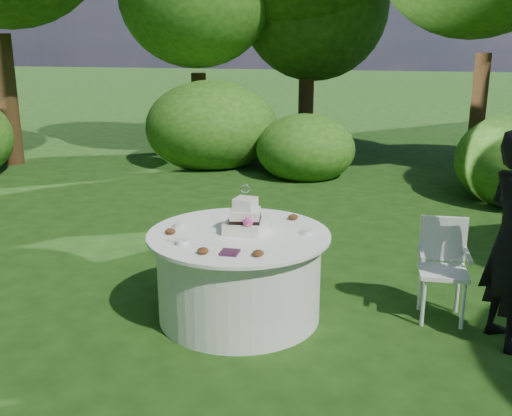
{
  "coord_description": "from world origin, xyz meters",
  "views": [
    {
      "loc": [
        1.21,
        -4.66,
        2.38
      ],
      "look_at": [
        0.15,
        0.0,
        1.0
      ],
      "focal_mm": 42.0,
      "sensor_mm": 36.0,
      "label": 1
    }
  ],
  "objects_px": {
    "table": "(239,275)",
    "cake": "(245,220)",
    "chair": "(443,260)",
    "napkins": "(230,252)"
  },
  "relations": [
    {
      "from": "table",
      "to": "cake",
      "type": "xyz_separation_m",
      "value": [
        0.05,
        0.03,
        0.5
      ]
    },
    {
      "from": "cake",
      "to": "chair",
      "type": "xyz_separation_m",
      "value": [
        1.66,
        0.38,
        -0.37
      ]
    },
    {
      "from": "table",
      "to": "cake",
      "type": "height_order",
      "value": "cake"
    },
    {
      "from": "cake",
      "to": "table",
      "type": "bearing_deg",
      "value": -152.96
    },
    {
      "from": "napkins",
      "to": "cake",
      "type": "height_order",
      "value": "cake"
    },
    {
      "from": "table",
      "to": "cake",
      "type": "bearing_deg",
      "value": 27.04
    },
    {
      "from": "cake",
      "to": "chair",
      "type": "bearing_deg",
      "value": 12.79
    },
    {
      "from": "napkins",
      "to": "cake",
      "type": "bearing_deg",
      "value": 90.47
    },
    {
      "from": "napkins",
      "to": "table",
      "type": "distance_m",
      "value": 0.64
    },
    {
      "from": "napkins",
      "to": "table",
      "type": "bearing_deg",
      "value": 96.44
    }
  ]
}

